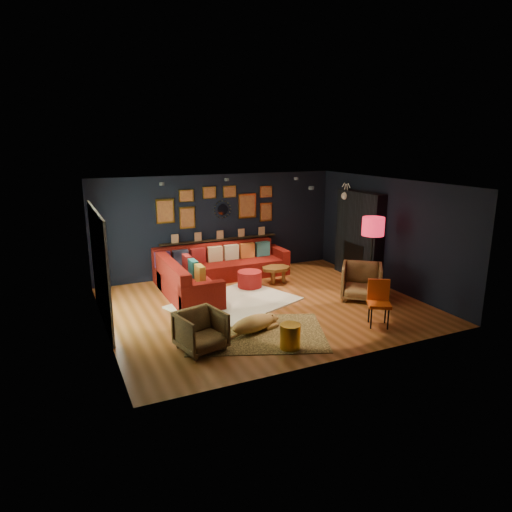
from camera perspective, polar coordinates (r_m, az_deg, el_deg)
name	(u,v)px	position (r m, az deg, el deg)	size (l,w,h in m)	color
floor	(264,305)	(9.84, 1.04, -6.20)	(6.50, 6.50, 0.00)	#9A552C
room_walls	(265,233)	(9.40, 1.08, 2.92)	(6.50, 6.50, 6.50)	black
sectional	(209,273)	(11.11, -5.87, -2.10)	(3.41, 2.69, 0.86)	maroon
ledge	(220,239)	(11.96, -4.52, 2.07)	(3.20, 0.12, 0.04)	black
gallery_wall	(218,206)	(11.83, -4.73, 6.30)	(3.15, 0.04, 1.02)	gold
sunburst_mirror	(223,209)	(11.89, -4.21, 5.83)	(0.47, 0.16, 0.47)	silver
fireplace	(359,238)	(11.87, 12.72, 2.17)	(0.31, 1.60, 2.20)	black
deer_head	(350,196)	(12.13, 11.73, 7.42)	(0.50, 0.28, 0.45)	white
sliding_door	(100,266)	(9.24, -18.92, -1.22)	(0.06, 2.80, 2.20)	white
ceiling_spots	(249,182)	(9.98, -0.91, 9.20)	(3.30, 2.50, 0.06)	black
shag_rug	(235,303)	(9.96, -2.63, -5.86)	(2.52, 1.83, 0.03)	silver
leopard_rug	(256,333)	(8.50, 0.04, -9.60)	(2.47, 1.77, 0.01)	tan
coffee_table	(276,270)	(11.26, 2.53, -1.75)	(0.75, 0.57, 0.37)	brown
pouf	(250,279)	(10.90, -0.80, -2.90)	(0.58, 0.58, 0.38)	maroon
armchair_left	(201,329)	(7.80, -6.91, -9.05)	(0.72, 0.68, 0.74)	#B78147
armchair_right	(362,280)	(10.38, 13.07, -2.92)	(0.85, 0.80, 0.88)	#B78147
gold_stool	(290,337)	(7.86, 4.30, -10.02)	(0.35, 0.35, 0.44)	gold
orange_chair	(379,299)	(9.01, 15.11, -5.20)	(0.57, 0.57, 0.88)	black
floor_lamp	(373,230)	(10.45, 14.42, 3.22)	(0.49, 0.49, 1.80)	black
dog	(253,321)	(8.49, -0.33, -8.09)	(1.28, 0.63, 0.40)	tan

